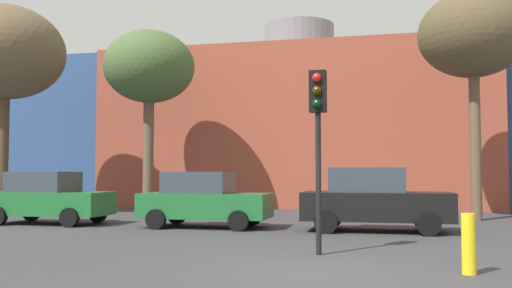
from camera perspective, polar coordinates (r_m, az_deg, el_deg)
name	(u,v)px	position (r m, az deg, el deg)	size (l,w,h in m)	color
ground_plane	(313,271)	(10.09, 5.92, -12.86)	(200.00, 200.00, 0.00)	#38383A
building_backdrop	(300,131)	(31.95, 4.50, 1.39)	(37.90, 10.02, 10.28)	#9E4733
parked_car_0	(48,198)	(20.40, -20.58, -5.20)	(4.12, 2.02, 1.78)	#1E662D
parked_car_1	(204,200)	(17.93, -5.38, -5.72)	(4.10, 2.01, 1.78)	#1E662D
parked_car_2	(374,200)	(17.03, 12.03, -5.60)	(4.39, 2.15, 1.90)	black
traffic_light_island	(318,119)	(11.97, 6.37, 2.59)	(0.37, 0.37, 3.94)	black
bare_tree_0	(5,53)	(26.47, -24.37, 8.47)	(5.04, 5.04, 8.96)	brown
bare_tree_1	(473,36)	(22.64, 21.39, 10.27)	(4.03, 4.03, 8.54)	brown
bare_tree_2	(149,69)	(25.27, -10.91, 7.62)	(4.02, 4.02, 8.07)	brown
bollard_yellow_0	(469,244)	(10.31, 21.00, -9.54)	(0.24, 0.24, 1.04)	yellow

